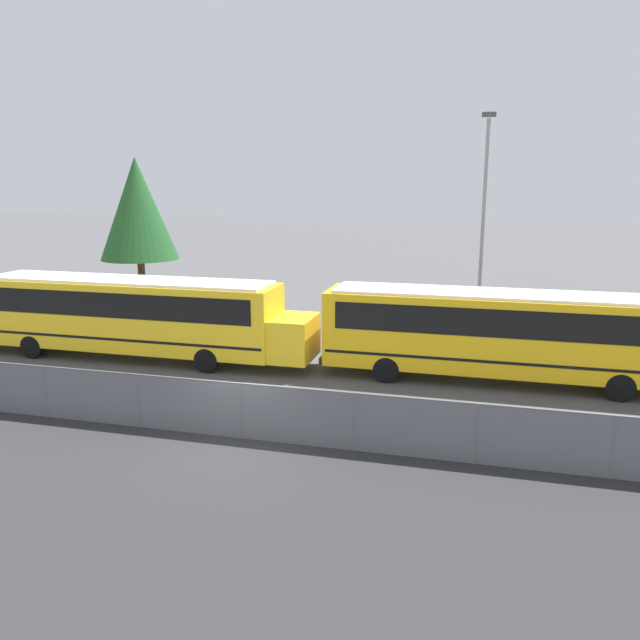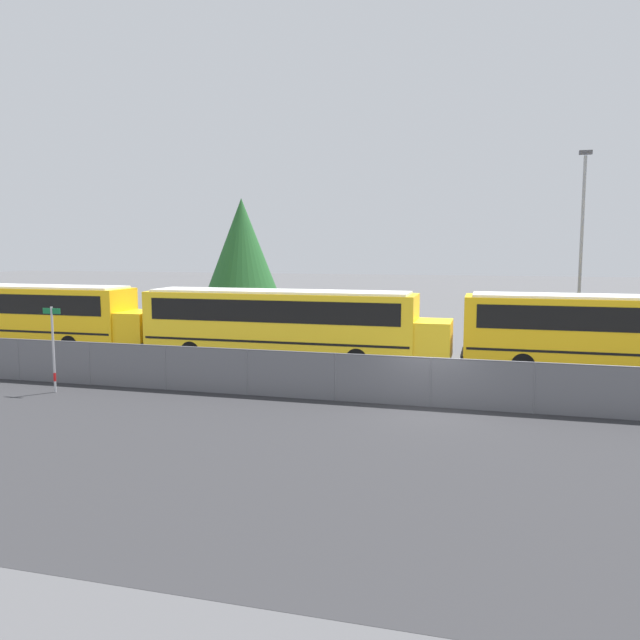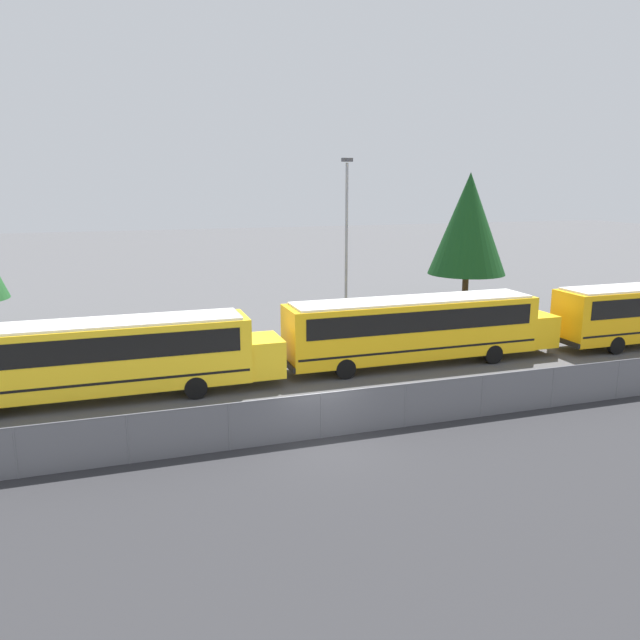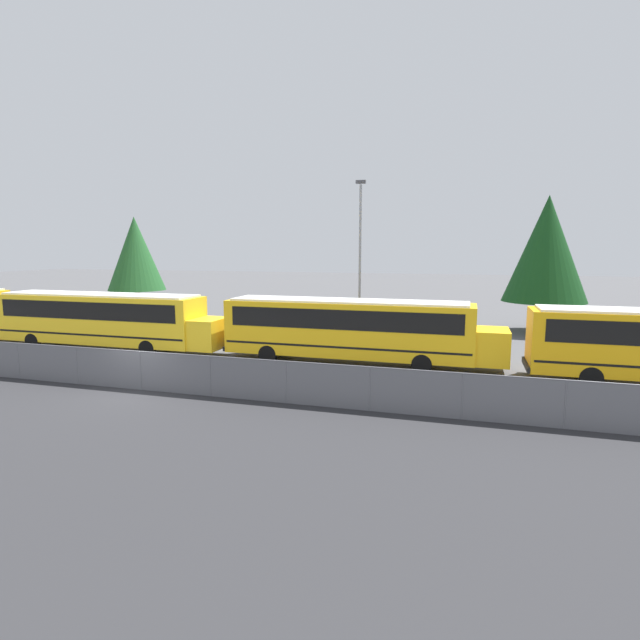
% 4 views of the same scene
% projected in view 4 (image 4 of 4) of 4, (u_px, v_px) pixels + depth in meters
% --- Properties ---
extents(ground_plane, '(200.00, 200.00, 0.00)m').
position_uv_depth(ground_plane, '(142.00, 390.00, 20.28)').
color(ground_plane, '#4C4C4F').
extents(road_strip, '(102.89, 12.00, 0.01)m').
position_uv_depth(road_strip, '(14.00, 445.00, 14.58)').
color(road_strip, '#2B2B2D').
rests_on(road_strip, ground_plane).
extents(fence, '(68.96, 0.07, 1.62)m').
position_uv_depth(fence, '(141.00, 370.00, 20.16)').
color(fence, '#9EA0A5').
rests_on(fence, ground_plane).
extents(school_bus_1, '(13.81, 2.44, 3.20)m').
position_uv_depth(school_bus_1, '(105.00, 317.00, 28.08)').
color(school_bus_1, yellow).
rests_on(school_bus_1, ground_plane).
extents(school_bus_2, '(13.81, 2.44, 3.20)m').
position_uv_depth(school_bus_2, '(353.00, 326.00, 24.61)').
color(school_bus_2, yellow).
rests_on(school_bus_2, ground_plane).
extents(light_pole, '(0.60, 0.24, 9.81)m').
position_uv_depth(light_pole, '(360.00, 255.00, 30.86)').
color(light_pole, gray).
rests_on(light_pole, ground_plane).
extents(tree_0, '(5.45, 5.45, 9.23)m').
position_uv_depth(tree_0, '(546.00, 249.00, 33.30)').
color(tree_0, '#51381E').
rests_on(tree_0, ground_plane).
extents(tree_1, '(4.71, 4.71, 8.35)m').
position_uv_depth(tree_1, '(136.00, 254.00, 41.78)').
color(tree_1, '#51381E').
rests_on(tree_1, ground_plane).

